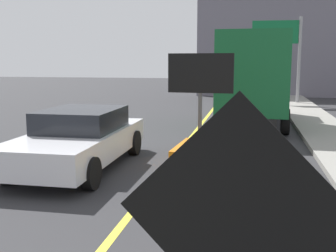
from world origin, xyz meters
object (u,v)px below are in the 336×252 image
highway_guide_sign (286,45)px  traffic_cone_mid_lane (197,176)px  pickup_car (80,138)px  box_truck (254,78)px  traffic_cone_near_sign (185,246)px  roadwork_sign (236,220)px  arrow_board_trailer (200,144)px

highway_guide_sign → traffic_cone_mid_lane: 17.86m
highway_guide_sign → pickup_car: bearing=-110.4°
box_truck → pickup_car: 8.42m
traffic_cone_near_sign → pickup_car: bearing=125.7°
roadwork_sign → highway_guide_sign: (1.99, 22.22, 1.95)m
roadwork_sign → box_truck: bearing=89.1°
highway_guide_sign → traffic_cone_near_sign: (-2.62, -20.35, -3.05)m
arrow_board_trailer → pickup_car: (-2.76, -0.94, 0.22)m
arrow_board_trailer → traffic_cone_near_sign: (0.49, -5.46, -0.11)m
roadwork_sign → pickup_car: 7.52m
box_truck → pickup_car: bearing=-119.4°
arrow_board_trailer → traffic_cone_mid_lane: (0.26, -2.48, -0.11)m
pickup_car → traffic_cone_near_sign: bearing=-54.3°
traffic_cone_near_sign → traffic_cone_mid_lane: traffic_cone_near_sign is taller
arrow_board_trailer → traffic_cone_mid_lane: size_ratio=3.60×
arrow_board_trailer → box_truck: bearing=78.1°
box_truck → highway_guide_sign: 8.88m
box_truck → traffic_cone_near_sign: bearing=-94.1°
box_truck → traffic_cone_near_sign: box_truck is taller
roadwork_sign → highway_guide_sign: size_ratio=0.47×
arrow_board_trailer → highway_guide_sign: size_ratio=0.54×
roadwork_sign → arrow_board_trailer: arrow_board_trailer is taller
traffic_cone_near_sign → highway_guide_sign: bearing=82.7°
traffic_cone_near_sign → arrow_board_trailer: bearing=95.1°
traffic_cone_mid_lane → pickup_car: bearing=153.0°
roadwork_sign → highway_guide_sign: highway_guide_sign is taller
pickup_car → roadwork_sign: bearing=-58.7°
box_truck → pickup_car: (-4.09, -7.27, -1.18)m
box_truck → highway_guide_sign: (1.78, 8.56, 1.54)m
box_truck → arrow_board_trailer: bearing=-101.9°
roadwork_sign → traffic_cone_mid_lane: bearing=100.1°
pickup_car → traffic_cone_mid_lane: pickup_car is taller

